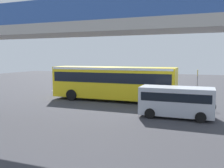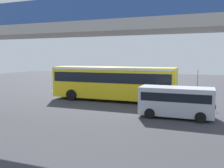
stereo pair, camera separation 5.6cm
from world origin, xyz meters
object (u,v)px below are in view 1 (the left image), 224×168
at_px(parked_van, 176,100).
at_px(bicycle_black, 204,106).
at_px(city_bus, 113,81).
at_px(traffic_sign, 197,78).

height_order(parked_van, bicycle_black, parked_van).
xyz_separation_m(city_bus, bicycle_black, (-7.99, 1.82, -1.51)).
relative_size(parked_van, traffic_sign, 1.71).
xyz_separation_m(bicycle_black, traffic_sign, (0.67, -7.12, 1.52)).
bearing_deg(traffic_sign, parked_van, 83.81).
xyz_separation_m(parked_van, bicycle_black, (-1.74, -2.73, -0.81)).
distance_m(parked_van, traffic_sign, 9.93).
height_order(city_bus, bicycle_black, city_bus).
bearing_deg(parked_van, bicycle_black, -122.51).
xyz_separation_m(city_bus, traffic_sign, (-7.32, -5.30, 0.01)).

